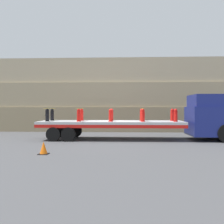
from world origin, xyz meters
name	(u,v)px	position (x,y,z in m)	size (l,w,h in m)	color
ground_plane	(111,139)	(0.00, 0.00, 0.00)	(120.00, 120.00, 0.00)	#474749
rock_cliff	(115,95)	(0.00, 6.40, 3.18)	(60.00, 3.30, 6.35)	gray
truck_cab	(212,117)	(6.48, 0.00, 1.47)	(2.79, 2.70, 2.89)	navy
flatbed_trailer	(103,124)	(-0.56, 0.00, 0.98)	(9.31, 2.56, 1.19)	#B2B2B7
fire_hydrant_black_near_0	(47,115)	(-4.05, -0.54, 1.59)	(0.29, 0.50, 0.81)	black
fire_hydrant_black_far_0	(52,115)	(-4.05, 0.54, 1.59)	(0.29, 0.50, 0.81)	black
fire_hydrant_red_near_1	(79,115)	(-2.03, -0.54, 1.59)	(0.29, 0.50, 0.81)	red
fire_hydrant_red_far_1	(82,115)	(-2.03, 0.54, 1.59)	(0.29, 0.50, 0.81)	red
fire_hydrant_red_near_2	(111,115)	(0.00, -0.54, 1.59)	(0.29, 0.50, 0.81)	red
fire_hydrant_red_far_2	(111,115)	(0.00, 0.54, 1.59)	(0.29, 0.50, 0.81)	red
fire_hydrant_red_near_3	(143,115)	(2.03, -0.54, 1.59)	(0.29, 0.50, 0.81)	red
fire_hydrant_red_far_3	(142,115)	(2.03, 0.54, 1.59)	(0.29, 0.50, 0.81)	red
fire_hydrant_red_near_4	(176,115)	(4.05, -0.54, 1.59)	(0.29, 0.50, 0.81)	red
fire_hydrant_red_far_4	(172,115)	(4.05, 0.54, 1.59)	(0.29, 0.50, 0.81)	red
cargo_strap_rear	(50,109)	(-4.05, 0.00, 2.01)	(0.05, 2.66, 0.01)	yellow
cargo_strap_middle	(80,109)	(-2.03, 0.00, 2.01)	(0.05, 2.66, 0.01)	yellow
cargo_strap_front	(142,109)	(2.03, 0.00, 2.01)	(0.05, 2.66, 0.01)	yellow
traffic_cone	(44,148)	(-2.73, -5.32, 0.27)	(0.44, 0.44, 0.56)	black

